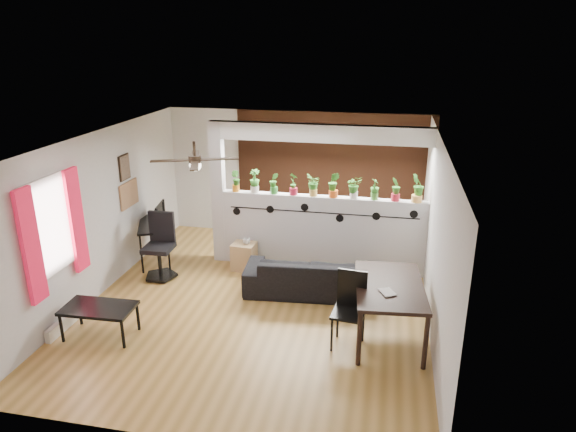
{
  "coord_description": "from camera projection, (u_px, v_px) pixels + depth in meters",
  "views": [
    {
      "loc": [
        1.88,
        -6.97,
        4.0
      ],
      "look_at": [
        0.36,
        0.6,
        1.27
      ],
      "focal_mm": 32.0,
      "sensor_mm": 36.0,
      "label": 1
    }
  ],
  "objects": [
    {
      "name": "computer_desk",
      "position": [
        155.0,
        227.0,
        9.39
      ],
      "size": [
        0.91,
        1.17,
        0.75
      ],
      "color": "black",
      "rests_on": "ground"
    },
    {
      "name": "potted_plant_6",
      "position": [
        354.0,
        187.0,
        8.74
      ],
      "size": [
        0.24,
        0.22,
        0.39
      ],
      "color": "silver",
      "rests_on": "partition_wall"
    },
    {
      "name": "book",
      "position": [
        382.0,
        293.0,
        6.68
      ],
      "size": [
        0.25,
        0.28,
        0.02
      ],
      "primitive_type": "imported",
      "rotation": [
        0.0,
        0.0,
        0.5
      ],
      "color": "gray",
      "rests_on": "dining_table"
    },
    {
      "name": "potted_plant_7",
      "position": [
        375.0,
        188.0,
        8.68
      ],
      "size": [
        0.2,
        0.22,
        0.36
      ],
      "color": "#4C9536",
      "rests_on": "partition_wall"
    },
    {
      "name": "potted_plant_0",
      "position": [
        236.0,
        180.0,
        9.14
      ],
      "size": [
        0.23,
        0.21,
        0.38
      ],
      "color": "orange",
      "rests_on": "partition_wall"
    },
    {
      "name": "sofa",
      "position": [
        311.0,
        275.0,
        8.36
      ],
      "size": [
        2.11,
        0.97,
        0.6
      ],
      "primitive_type": "imported",
      "rotation": [
        0.0,
        0.0,
        3.22
      ],
      "color": "black",
      "rests_on": "ground"
    },
    {
      "name": "dining_table",
      "position": [
        389.0,
        290.0,
        6.97
      ],
      "size": [
        1.04,
        1.57,
        0.81
      ],
      "color": "black",
      "rests_on": "ground"
    },
    {
      "name": "framed_art",
      "position": [
        124.0,
        167.0,
        8.82
      ],
      "size": [
        0.03,
        0.34,
        0.44
      ],
      "color": "#8C7259",
      "rests_on": "room_shell"
    },
    {
      "name": "office_chair",
      "position": [
        160.0,
        250.0,
        8.84
      ],
      "size": [
        0.59,
        0.59,
        1.13
      ],
      "color": "black",
      "rests_on": "ground"
    },
    {
      "name": "monitor",
      "position": [
        157.0,
        216.0,
        9.47
      ],
      "size": [
        0.32,
        0.11,
        0.18
      ],
      "primitive_type": "imported",
      "rotation": [
        0.0,
        0.0,
        1.75
      ],
      "color": "black",
      "rests_on": "computer_desk"
    },
    {
      "name": "brick_panel",
      "position": [
        333.0,
        177.0,
        10.29
      ],
      "size": [
        3.9,
        0.05,
        2.6
      ],
      "primitive_type": "cube",
      "color": "#AA5531",
      "rests_on": "ground"
    },
    {
      "name": "potted_plant_5",
      "position": [
        334.0,
        184.0,
        8.8
      ],
      "size": [
        0.24,
        0.2,
        0.44
      ],
      "color": "#E1591A",
      "rests_on": "partition_wall"
    },
    {
      "name": "potted_plant_3",
      "position": [
        294.0,
        183.0,
        8.94
      ],
      "size": [
        0.25,
        0.24,
        0.4
      ],
      "color": "#B21C37",
      "rests_on": "partition_wall"
    },
    {
      "name": "ceiling_fan",
      "position": [
        195.0,
        162.0,
        7.22
      ],
      "size": [
        1.19,
        1.19,
        0.43
      ],
      "color": "black",
      "rests_on": "room_shell"
    },
    {
      "name": "cup",
      "position": [
        246.0,
        241.0,
        9.1
      ],
      "size": [
        0.17,
        0.17,
        0.11
      ],
      "primitive_type": "imported",
      "rotation": [
        0.0,
        0.0,
        0.27
      ],
      "color": "gray",
      "rests_on": "cube_shelf"
    },
    {
      "name": "potted_plant_9",
      "position": [
        418.0,
        187.0,
        8.53
      ],
      "size": [
        0.32,
        0.31,
        0.48
      ],
      "color": "#EAAA52",
      "rests_on": "partition_wall"
    },
    {
      "name": "window_assembly",
      "position": [
        53.0,
        228.0,
        6.99
      ],
      "size": [
        0.09,
        1.3,
        1.55
      ],
      "color": "white",
      "rests_on": "room_shell"
    },
    {
      "name": "folding_chair",
      "position": [
        350.0,
        302.0,
        6.87
      ],
      "size": [
        0.47,
        0.47,
        1.05
      ],
      "color": "black",
      "rests_on": "ground"
    },
    {
      "name": "potted_plant_4",
      "position": [
        313.0,
        184.0,
        8.88
      ],
      "size": [
        0.19,
        0.22,
        0.39
      ],
      "color": "gold",
      "rests_on": "partition_wall"
    },
    {
      "name": "baseboard_heater",
      "position": [
        69.0,
        320.0,
        7.46
      ],
      "size": [
        0.08,
        1.0,
        0.18
      ],
      "primitive_type": "cube",
      "color": "silver",
      "rests_on": "ground"
    },
    {
      "name": "potted_plant_1",
      "position": [
        255.0,
        180.0,
        9.07
      ],
      "size": [
        0.22,
        0.17,
        0.42
      ],
      "color": "white",
      "rests_on": "partition_wall"
    },
    {
      "name": "room_shell",
      "position": [
        257.0,
        225.0,
        7.69
      ],
      "size": [
        6.3,
        7.1,
        2.9
      ],
      "color": "olive",
      "rests_on": "ground"
    },
    {
      "name": "ceiling_header",
      "position": [
        325.0,
        133.0,
        8.55
      ],
      "size": [
        3.6,
        0.18,
        0.3
      ],
      "primitive_type": "cube",
      "color": "silver",
      "rests_on": "room_shell"
    },
    {
      "name": "corkboard",
      "position": [
        129.0,
        194.0,
        9.03
      ],
      "size": [
        0.03,
        0.6,
        0.45
      ],
      "primitive_type": "cube",
      "color": "#956948",
      "rests_on": "room_shell"
    },
    {
      "name": "potted_plant_2",
      "position": [
        274.0,
        182.0,
        9.01
      ],
      "size": [
        0.22,
        0.19,
        0.38
      ],
      "color": "#2F822F",
      "rests_on": "partition_wall"
    },
    {
      "name": "potted_plant_8",
      "position": [
        396.0,
        188.0,
        8.61
      ],
      "size": [
        0.18,
        0.22,
        0.41
      ],
      "color": "red",
      "rests_on": "partition_wall"
    },
    {
      "name": "vine_decal",
      "position": [
        322.0,
        213.0,
        8.91
      ],
      "size": [
        3.31,
        0.01,
        0.3
      ],
      "color": "black",
      "rests_on": "partition_wall"
    },
    {
      "name": "coffee_table",
      "position": [
        99.0,
        310.0,
        7.09
      ],
      "size": [
        1.0,
        0.57,
        0.46
      ],
      "color": "black",
      "rests_on": "ground"
    },
    {
      "name": "pier_column",
      "position": [
        219.0,
        193.0,
        9.28
      ],
      "size": [
        0.22,
        0.2,
        2.6
      ],
      "primitive_type": "cube",
      "color": "#BCBCC1",
      "rests_on": "ground"
    },
    {
      "name": "cube_shelf",
      "position": [
        244.0,
        256.0,
        9.21
      ],
      "size": [
        0.42,
        0.38,
        0.49
      ],
      "primitive_type": "cube",
      "rotation": [
        0.0,
        0.0,
        -0.06
      ],
      "color": "tan",
      "rests_on": "ground"
    },
    {
      "name": "partition_wall",
      "position": [
        322.0,
        232.0,
        9.14
      ],
      "size": [
        3.6,
        0.18,
        1.35
      ],
      "primitive_type": "cube",
      "color": "#BCBCC1",
      "rests_on": "ground"
    }
  ]
}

